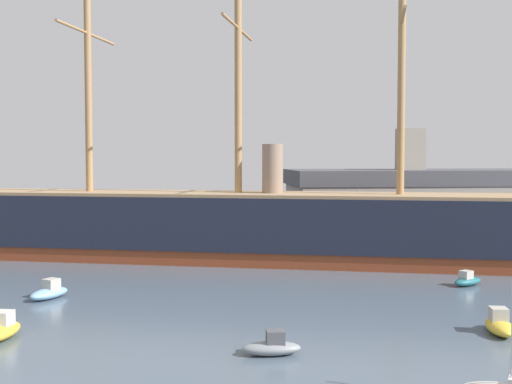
{
  "coord_description": "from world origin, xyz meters",
  "views": [
    {
      "loc": [
        -4.76,
        -19.54,
        11.75
      ],
      "look_at": [
        1.36,
        35.98,
        8.67
      ],
      "focal_mm": 47.16,
      "sensor_mm": 36.0,
      "label": 1
    }
  ],
  "objects_px": {
    "dinghy_far_right": "(476,257)",
    "tall_ship": "(238,225)",
    "motorboat_near_centre": "(272,347)",
    "motorboat_alongside_stern": "(467,280)",
    "motorboat_distant_centre": "(246,242)",
    "motorboat_mid_right": "(499,325)",
    "dockside_warehouse_right": "(436,206)",
    "motorboat_mid_left": "(1,330)",
    "motorboat_alongside_bow": "(49,292)"
  },
  "relations": [
    {
      "from": "motorboat_near_centre",
      "to": "motorboat_alongside_bow",
      "type": "bearing_deg",
      "value": 132.74
    },
    {
      "from": "motorboat_mid_right",
      "to": "dockside_warehouse_right",
      "type": "distance_m",
      "value": 48.32
    },
    {
      "from": "dinghy_far_right",
      "to": "motorboat_alongside_stern",
      "type": "bearing_deg",
      "value": -117.13
    },
    {
      "from": "tall_ship",
      "to": "motorboat_near_centre",
      "type": "height_order",
      "value": "tall_ship"
    },
    {
      "from": "motorboat_near_centre",
      "to": "motorboat_alongside_stern",
      "type": "distance_m",
      "value": 27.68
    },
    {
      "from": "motorboat_alongside_stern",
      "to": "dockside_warehouse_right",
      "type": "relative_size",
      "value": 0.08
    },
    {
      "from": "motorboat_near_centre",
      "to": "dinghy_far_right",
      "type": "height_order",
      "value": "motorboat_near_centre"
    },
    {
      "from": "motorboat_mid_left",
      "to": "dinghy_far_right",
      "type": "height_order",
      "value": "motorboat_mid_left"
    },
    {
      "from": "tall_ship",
      "to": "motorboat_mid_left",
      "type": "distance_m",
      "value": 34.94
    },
    {
      "from": "tall_ship",
      "to": "dinghy_far_right",
      "type": "distance_m",
      "value": 26.89
    },
    {
      "from": "tall_ship",
      "to": "dockside_warehouse_right",
      "type": "bearing_deg",
      "value": 26.54
    },
    {
      "from": "dinghy_far_right",
      "to": "motorboat_distant_centre",
      "type": "bearing_deg",
      "value": 151.7
    },
    {
      "from": "motorboat_near_centre",
      "to": "motorboat_mid_right",
      "type": "height_order",
      "value": "motorboat_mid_right"
    },
    {
      "from": "motorboat_mid_left",
      "to": "motorboat_alongside_bow",
      "type": "xyz_separation_m",
      "value": [
        0.71,
        12.04,
        -0.04
      ]
    },
    {
      "from": "motorboat_mid_right",
      "to": "motorboat_distant_centre",
      "type": "relative_size",
      "value": 0.93
    },
    {
      "from": "motorboat_mid_right",
      "to": "dinghy_far_right",
      "type": "relative_size",
      "value": 1.33
    },
    {
      "from": "motorboat_near_centre",
      "to": "motorboat_distant_centre",
      "type": "xyz_separation_m",
      "value": [
        2.94,
        46.28,
        0.12
      ]
    },
    {
      "from": "motorboat_distant_centre",
      "to": "motorboat_alongside_stern",
      "type": "bearing_deg",
      "value": -57.73
    },
    {
      "from": "motorboat_mid_right",
      "to": "motorboat_alongside_stern",
      "type": "height_order",
      "value": "motorboat_mid_right"
    },
    {
      "from": "dockside_warehouse_right",
      "to": "motorboat_near_centre",
      "type": "bearing_deg",
      "value": -120.53
    },
    {
      "from": "motorboat_mid_left",
      "to": "dinghy_far_right",
      "type": "xyz_separation_m",
      "value": [
        44.28,
        27.73,
        -0.26
      ]
    },
    {
      "from": "motorboat_mid_right",
      "to": "dockside_warehouse_right",
      "type": "height_order",
      "value": "dockside_warehouse_right"
    },
    {
      "from": "tall_ship",
      "to": "motorboat_mid_left",
      "type": "relative_size",
      "value": 16.81
    },
    {
      "from": "tall_ship",
      "to": "motorboat_mid_right",
      "type": "relative_size",
      "value": 17.55
    },
    {
      "from": "motorboat_alongside_bow",
      "to": "dockside_warehouse_right",
      "type": "bearing_deg",
      "value": 35.29
    },
    {
      "from": "motorboat_alongside_bow",
      "to": "motorboat_mid_left",
      "type": "bearing_deg",
      "value": -93.38
    },
    {
      "from": "motorboat_distant_centre",
      "to": "tall_ship",
      "type": "bearing_deg",
      "value": -100.07
    },
    {
      "from": "motorboat_distant_centre",
      "to": "dockside_warehouse_right",
      "type": "height_order",
      "value": "dockside_warehouse_right"
    },
    {
      "from": "motorboat_alongside_stern",
      "to": "dinghy_far_right",
      "type": "relative_size",
      "value": 1.11
    },
    {
      "from": "tall_ship",
      "to": "motorboat_distant_centre",
      "type": "distance_m",
      "value": 11.71
    },
    {
      "from": "motorboat_mid_left",
      "to": "motorboat_distant_centre",
      "type": "distance_m",
      "value": 45.45
    },
    {
      "from": "motorboat_mid_right",
      "to": "dinghy_far_right",
      "type": "bearing_deg",
      "value": 68.15
    },
    {
      "from": "motorboat_near_centre",
      "to": "motorboat_alongside_stern",
      "type": "bearing_deg",
      "value": 42.95
    },
    {
      "from": "tall_ship",
      "to": "motorboat_distant_centre",
      "type": "relative_size",
      "value": 16.36
    },
    {
      "from": "motorboat_alongside_stern",
      "to": "motorboat_alongside_bow",
      "type": "bearing_deg",
      "value": -177.63
    },
    {
      "from": "dinghy_far_right",
      "to": "motorboat_distant_centre",
      "type": "distance_m",
      "value": 27.93
    },
    {
      "from": "motorboat_alongside_stern",
      "to": "dockside_warehouse_right",
      "type": "distance_m",
      "value": 31.96
    },
    {
      "from": "motorboat_mid_right",
      "to": "dockside_warehouse_right",
      "type": "relative_size",
      "value": 0.1
    },
    {
      "from": "motorboat_near_centre",
      "to": "motorboat_mid_right",
      "type": "relative_size",
      "value": 0.83
    },
    {
      "from": "motorboat_alongside_stern",
      "to": "motorboat_distant_centre",
      "type": "relative_size",
      "value": 0.78
    },
    {
      "from": "motorboat_mid_left",
      "to": "dockside_warehouse_right",
      "type": "distance_m",
      "value": 63.62
    },
    {
      "from": "motorboat_mid_left",
      "to": "motorboat_mid_right",
      "type": "relative_size",
      "value": 1.04
    },
    {
      "from": "motorboat_near_centre",
      "to": "motorboat_mid_right",
      "type": "distance_m",
      "value": 15.82
    },
    {
      "from": "motorboat_near_centre",
      "to": "motorboat_mid_right",
      "type": "xyz_separation_m",
      "value": [
        15.51,
        3.08,
        0.07
      ]
    },
    {
      "from": "motorboat_alongside_stern",
      "to": "dinghy_far_right",
      "type": "distance_m",
      "value": 15.94
    },
    {
      "from": "tall_ship",
      "to": "dockside_warehouse_right",
      "type": "relative_size",
      "value": 1.73
    },
    {
      "from": "motorboat_mid_right",
      "to": "dinghy_far_right",
      "type": "height_order",
      "value": "motorboat_mid_right"
    },
    {
      "from": "dinghy_far_right",
      "to": "tall_ship",
      "type": "bearing_deg",
      "value": 175.27
    },
    {
      "from": "motorboat_mid_left",
      "to": "motorboat_distant_centre",
      "type": "height_order",
      "value": "motorboat_distant_centre"
    },
    {
      "from": "motorboat_mid_right",
      "to": "motorboat_distant_centre",
      "type": "bearing_deg",
      "value": 106.23
    }
  ]
}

